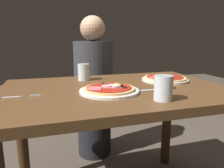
% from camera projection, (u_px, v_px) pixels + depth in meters
% --- Properties ---
extents(dining_table, '(1.19, 0.81, 0.75)m').
position_uv_depth(dining_table, '(117.00, 109.00, 1.15)').
color(dining_table, brown).
rests_on(dining_table, ground).
extents(pizza_foreground, '(0.29, 0.29, 0.05)m').
position_uv_depth(pizza_foreground, '(109.00, 90.00, 1.02)').
color(pizza_foreground, white).
rests_on(pizza_foreground, dining_table).
extents(pizza_across_left, '(0.28, 0.28, 0.03)m').
position_uv_depth(pizza_across_left, '(165.00, 79.00, 1.30)').
color(pizza_across_left, silver).
rests_on(pizza_across_left, dining_table).
extents(water_glass_near, '(0.08, 0.08, 0.11)m').
position_uv_depth(water_glass_near, '(163.00, 90.00, 0.88)').
color(water_glass_near, silver).
rests_on(water_glass_near, dining_table).
extents(water_glass_far, '(0.07, 0.07, 0.10)m').
position_uv_depth(water_glass_far, '(84.00, 73.00, 1.31)').
color(water_glass_far, silver).
rests_on(water_glass_far, dining_table).
extents(fork, '(0.16, 0.02, 0.00)m').
position_uv_depth(fork, '(19.00, 97.00, 0.93)').
color(fork, silver).
rests_on(fork, dining_table).
extents(knife, '(0.20, 0.03, 0.01)m').
position_uv_depth(knife, '(161.00, 89.00, 1.07)').
color(knife, silver).
rests_on(knife, dining_table).
extents(diner_person, '(0.32, 0.32, 1.18)m').
position_uv_depth(diner_person, '(94.00, 92.00, 1.79)').
color(diner_person, black).
rests_on(diner_person, ground).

